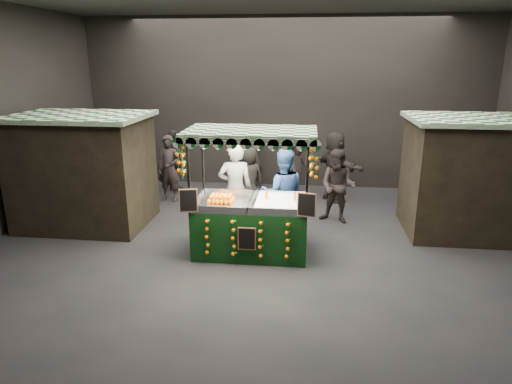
# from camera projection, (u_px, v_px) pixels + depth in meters

# --- Properties ---
(ground) EXTENTS (12.00, 12.00, 0.00)m
(ground) POSITION_uv_depth(u_px,v_px,m) (269.00, 249.00, 9.41)
(ground) COLOR black
(ground) RESTS_ON ground
(market_hall) EXTENTS (12.10, 10.10, 5.05)m
(market_hall) POSITION_uv_depth(u_px,v_px,m) (270.00, 82.00, 8.45)
(market_hall) COLOR black
(market_hall) RESTS_ON ground
(neighbour_stall_left) EXTENTS (3.00, 2.20, 2.60)m
(neighbour_stall_left) POSITION_uv_depth(u_px,v_px,m) (84.00, 170.00, 10.48)
(neighbour_stall_left) COLOR black
(neighbour_stall_left) RESTS_ON ground
(neighbour_stall_right) EXTENTS (3.00, 2.20, 2.60)m
(neighbour_stall_right) POSITION_uv_depth(u_px,v_px,m) (474.00, 176.00, 9.97)
(neighbour_stall_right) COLOR black
(neighbour_stall_right) RESTS_ON ground
(juice_stall) EXTENTS (2.59, 1.52, 2.51)m
(juice_stall) POSITION_uv_depth(u_px,v_px,m) (252.00, 217.00, 9.00)
(juice_stall) COLOR black
(juice_stall) RESTS_ON ground
(vendor_grey) EXTENTS (0.82, 0.61, 2.06)m
(vendor_grey) POSITION_uv_depth(u_px,v_px,m) (235.00, 189.00, 10.00)
(vendor_grey) COLOR slate
(vendor_grey) RESTS_ON ground
(vendor_blue) EXTENTS (1.04, 0.86, 1.97)m
(vendor_blue) POSITION_uv_depth(u_px,v_px,m) (283.00, 194.00, 9.82)
(vendor_blue) COLOR navy
(vendor_blue) RESTS_ON ground
(shopper_0) EXTENTS (0.72, 0.53, 1.82)m
(shopper_0) POSITION_uv_depth(u_px,v_px,m) (169.00, 168.00, 12.38)
(shopper_0) COLOR #2B2423
(shopper_0) RESTS_ON ground
(shopper_1) EXTENTS (1.04, 0.93, 1.78)m
(shopper_1) POSITION_uv_depth(u_px,v_px,m) (338.00, 186.00, 10.73)
(shopper_1) COLOR black
(shopper_1) RESTS_ON ground
(shopper_2) EXTENTS (1.10, 1.05, 1.83)m
(shopper_2) POSITION_uv_depth(u_px,v_px,m) (174.00, 161.00, 13.22)
(shopper_2) COLOR black
(shopper_2) RESTS_ON ground
(shopper_3) EXTENTS (1.21, 1.21, 1.68)m
(shopper_3) POSITION_uv_depth(u_px,v_px,m) (297.00, 166.00, 12.93)
(shopper_3) COLOR #2D2725
(shopper_3) RESTS_ON ground
(shopper_4) EXTENTS (0.96, 0.86, 1.66)m
(shopper_4) POSITION_uv_depth(u_px,v_px,m) (249.00, 178.00, 11.66)
(shopper_4) COLOR black
(shopper_4) RESTS_ON ground
(shopper_5) EXTENTS (1.51, 1.76, 1.91)m
(shopper_5) POSITION_uv_depth(u_px,v_px,m) (335.00, 167.00, 12.34)
(shopper_5) COLOR #282320
(shopper_5) RESTS_ON ground
(shopper_6) EXTENTS (0.49, 0.70, 1.81)m
(shopper_6) POSITION_uv_depth(u_px,v_px,m) (254.00, 158.00, 13.63)
(shopper_6) COLOR #2C2824
(shopper_6) RESTS_ON ground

